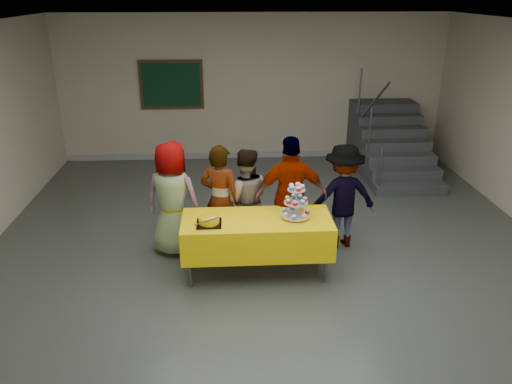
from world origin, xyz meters
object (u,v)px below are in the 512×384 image
(schoolchild_e, at_px, (343,196))
(staircase, at_px, (388,145))
(noticeboard, at_px, (171,85))
(cupcake_stand, at_px, (296,204))
(schoolchild_a, at_px, (173,199))
(bake_table, at_px, (257,234))
(bear_cake, at_px, (209,220))
(schoolchild_b, at_px, (220,200))
(schoolchild_c, at_px, (245,200))
(schoolchild_d, at_px, (291,197))

(schoolchild_e, bearing_deg, staircase, -123.65)
(schoolchild_e, relative_size, noticeboard, 1.15)
(cupcake_stand, distance_m, schoolchild_a, 1.71)
(bake_table, xyz_separation_m, schoolchild_e, (1.24, 0.70, 0.19))
(bake_table, xyz_separation_m, bear_cake, (-0.59, -0.12, 0.27))
(schoolchild_b, distance_m, noticeboard, 4.35)
(schoolchild_c, bearing_deg, schoolchild_b, 17.66)
(schoolchild_a, relative_size, schoolchild_b, 1.02)
(schoolchild_e, bearing_deg, bake_table, 23.17)
(cupcake_stand, bearing_deg, schoolchild_d, 89.39)
(schoolchild_b, relative_size, schoolchild_d, 0.93)
(bake_table, relative_size, bear_cake, 5.25)
(bear_cake, height_order, schoolchild_c, schoolchild_c)
(bake_table, relative_size, noticeboard, 1.45)
(schoolchild_a, relative_size, staircase, 0.67)
(noticeboard, bearing_deg, bear_cake, -79.88)
(bake_table, distance_m, schoolchild_a, 1.29)
(bake_table, distance_m, staircase, 4.87)
(schoolchild_a, bearing_deg, schoolchild_e, -159.60)
(staircase, bearing_deg, noticeboard, 169.18)
(cupcake_stand, height_order, noticeboard, noticeboard)
(cupcake_stand, relative_size, schoolchild_e, 0.30)
(cupcake_stand, bearing_deg, schoolchild_c, 131.77)
(staircase, bearing_deg, bake_table, -126.76)
(schoolchild_d, bearing_deg, schoolchild_c, -18.37)
(schoolchild_e, bearing_deg, schoolchild_d, 7.75)
(schoolchild_e, height_order, staircase, staircase)
(bear_cake, bearing_deg, noticeboard, 100.12)
(bake_table, height_order, schoolchild_e, schoolchild_e)
(bake_table, height_order, staircase, staircase)
(bear_cake, height_order, schoolchild_a, schoolchild_a)
(schoolchild_b, bearing_deg, bear_cake, 104.03)
(noticeboard, bearing_deg, schoolchild_e, -56.26)
(bake_table, xyz_separation_m, schoolchild_a, (-1.10, 0.63, 0.24))
(bear_cake, xyz_separation_m, schoolchild_d, (1.08, 0.63, 0.01))
(schoolchild_c, height_order, schoolchild_e, schoolchild_e)
(cupcake_stand, distance_m, noticeboard, 5.14)
(schoolchild_b, bearing_deg, schoolchild_c, -135.76)
(bake_table, relative_size, staircase, 0.78)
(schoolchild_c, height_order, staircase, staircase)
(bake_table, xyz_separation_m, schoolchild_c, (-0.12, 0.71, 0.18))
(schoolchild_d, relative_size, schoolchild_e, 1.12)
(schoolchild_a, bearing_deg, schoolchild_b, -165.07)
(bake_table, distance_m, schoolchild_c, 0.74)
(schoolchild_a, distance_m, schoolchild_e, 2.35)
(schoolchild_d, bearing_deg, bear_cake, 29.24)
(schoolchild_a, distance_m, schoolchild_c, 0.99)
(cupcake_stand, distance_m, schoolchild_c, 0.94)
(schoolchild_c, distance_m, schoolchild_e, 1.36)
(schoolchild_d, bearing_deg, schoolchild_b, -5.35)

